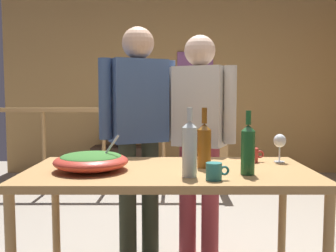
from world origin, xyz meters
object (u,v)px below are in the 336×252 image
Objects in this scene: wine_bottle_amber at (203,144)px; wine_bottle_clear at (188,148)px; mug_red at (251,155)px; person_standing_right at (198,127)px; framed_picture at (194,71)px; mug_teal at (213,171)px; serving_table at (168,182)px; salad_bowl at (90,160)px; stair_railing at (145,137)px; person_standing_left at (137,121)px; wine_bottle_green at (247,148)px; tv_console at (123,162)px; flat_screen_tv at (122,130)px; wine_glass at (279,142)px.

wine_bottle_clear is at bearing -112.16° from wine_bottle_amber.
person_standing_right is (-0.28, 0.51, 0.12)m from mug_red.
framed_picture reaches higher than mug_teal.
serving_table is 0.44m from salad_bowl.
serving_table is at bearing 97.31° from person_standing_right.
serving_table is 0.80m from person_standing_right.
wine_bottle_amber is at bearing -79.03° from stair_railing.
wine_bottle_green is at bearing 101.26° from person_standing_left.
person_standing_left reaches higher than wine_bottle_amber.
framed_picture is 3.84m from wine_bottle_green.
wine_bottle_amber is 0.28m from wine_bottle_green.
person_standing_right reaches higher than serving_table.
mug_red is (0.78, -2.24, 0.15)m from stair_railing.
wine_bottle_amber reaches higher than salad_bowl.
wine_bottle_clear is (0.75, -3.56, 0.72)m from tv_console.
person_standing_right is at bearing -73.93° from stair_railing.
flat_screen_tv is at bearing 106.84° from wine_bottle_green.
flat_screen_tv is 3.64m from wine_bottle_green.
wine_bottle_clear is at bearing -78.10° from tv_console.
wine_bottle_green is at bearing -127.50° from wine_glass.
serving_table is at bearing 5.88° from salad_bowl.
stair_railing is 1.82m from person_standing_right.
tv_console is at bearing 90.00° from flat_screen_tv.
stair_railing is 1.09m from tv_console.
framed_picture reaches higher than wine_glass.
mug_red is (-0.16, 0.01, -0.08)m from wine_glass.
framed_picture is 1.66× the size of wine_bottle_clear.
wine_bottle_green is at bearing -19.77° from serving_table.
mug_teal is (0.22, -0.27, 0.12)m from serving_table.
wine_glass is 0.50m from wine_bottle_amber.
stair_railing is 9.06× the size of wine_bottle_green.
person_standing_right reaches higher than wine_glass.
wine_glass is 0.44m from wine_bottle_green.
wine_glass is at bearing 52.50° from wine_bottle_green.
wine_bottle_amber is at bearing 96.93° from person_standing_left.
wine_glass is 0.69m from wine_bottle_clear.
wine_glass is at bearing 12.70° from salad_bowl.
salad_bowl is at bearing 50.98° from person_standing_left.
wine_bottle_green is (0.40, -0.14, 0.21)m from serving_table.
stair_railing is at bearing 100.17° from mug_teal.
framed_picture is at bearing 90.03° from wine_bottle_green.
framed_picture is 0.37× the size of serving_table.
serving_table is 0.73m from wine_glass.
flat_screen_tv is at bearing 104.40° from wine_bottle_amber.
wine_glass is 0.51× the size of wine_bottle_amber.
wine_bottle_green reaches higher than mug_red.
mug_red is at bearing 45.19° from wine_bottle_clear.
person_standing_right reaches higher than tv_console.
framed_picture is 3.04m from person_standing_left.
mug_red reaches higher than serving_table.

